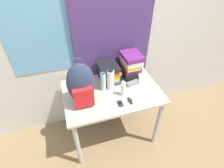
{
  "coord_description": "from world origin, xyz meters",
  "views": [
    {
      "loc": [
        -0.43,
        -1.02,
        2.08
      ],
      "look_at": [
        0.0,
        0.35,
        0.87
      ],
      "focal_mm": 28.0,
      "sensor_mm": 36.0,
      "label": 1
    }
  ],
  "objects_px": {
    "water_bottle": "(103,82)",
    "sunglasses_case": "(133,83)",
    "wristwatch": "(130,101)",
    "sports_bottle": "(111,80)",
    "book_stack_left": "(109,72)",
    "sunscreen_bottle": "(123,89)",
    "book_stack_center": "(130,65)",
    "backpack": "(81,85)",
    "cell_phone": "(120,103)"
  },
  "relations": [
    {
      "from": "water_bottle",
      "to": "sunglasses_case",
      "type": "relative_size",
      "value": 1.47
    },
    {
      "from": "water_bottle",
      "to": "wristwatch",
      "type": "relative_size",
      "value": 2.24
    },
    {
      "from": "sports_bottle",
      "to": "sunglasses_case",
      "type": "height_order",
      "value": "sports_bottle"
    },
    {
      "from": "book_stack_left",
      "to": "sports_bottle",
      "type": "xyz_separation_m",
      "value": [
        -0.03,
        -0.15,
        0.01
      ]
    },
    {
      "from": "sunscreen_bottle",
      "to": "book_stack_center",
      "type": "bearing_deg",
      "value": 56.72
    },
    {
      "from": "book_stack_left",
      "to": "sports_bottle",
      "type": "height_order",
      "value": "sports_bottle"
    },
    {
      "from": "backpack",
      "to": "water_bottle",
      "type": "bearing_deg",
      "value": 25.08
    },
    {
      "from": "cell_phone",
      "to": "backpack",
      "type": "bearing_deg",
      "value": 156.5
    },
    {
      "from": "book_stack_left",
      "to": "water_bottle",
      "type": "xyz_separation_m",
      "value": [
        -0.11,
        -0.15,
        -0.0
      ]
    },
    {
      "from": "water_bottle",
      "to": "cell_phone",
      "type": "xyz_separation_m",
      "value": [
        0.1,
        -0.27,
        -0.1
      ]
    },
    {
      "from": "sports_bottle",
      "to": "sunscreen_bottle",
      "type": "distance_m",
      "value": 0.17
    },
    {
      "from": "book_stack_left",
      "to": "wristwatch",
      "type": "height_order",
      "value": "book_stack_left"
    },
    {
      "from": "wristwatch",
      "to": "sunscreen_bottle",
      "type": "bearing_deg",
      "value": 108.34
    },
    {
      "from": "water_bottle",
      "to": "backpack",
      "type": "bearing_deg",
      "value": -154.92
    },
    {
      "from": "sunscreen_bottle",
      "to": "wristwatch",
      "type": "distance_m",
      "value": 0.14
    },
    {
      "from": "sunglasses_case",
      "to": "water_bottle",
      "type": "bearing_deg",
      "value": 177.94
    },
    {
      "from": "backpack",
      "to": "water_bottle",
      "type": "height_order",
      "value": "backpack"
    },
    {
      "from": "cell_phone",
      "to": "book_stack_left",
      "type": "bearing_deg",
      "value": 88.72
    },
    {
      "from": "book_stack_left",
      "to": "water_bottle",
      "type": "relative_size",
      "value": 1.23
    },
    {
      "from": "book_stack_center",
      "to": "cell_phone",
      "type": "distance_m",
      "value": 0.52
    },
    {
      "from": "book_stack_center",
      "to": "sports_bottle",
      "type": "relative_size",
      "value": 1.21
    },
    {
      "from": "sunscreen_bottle",
      "to": "sports_bottle",
      "type": "bearing_deg",
      "value": 121.62
    },
    {
      "from": "backpack",
      "to": "cell_phone",
      "type": "bearing_deg",
      "value": -23.5
    },
    {
      "from": "sports_bottle",
      "to": "cell_phone",
      "type": "distance_m",
      "value": 0.29
    },
    {
      "from": "book_stack_center",
      "to": "wristwatch",
      "type": "bearing_deg",
      "value": -111.15
    },
    {
      "from": "book_stack_left",
      "to": "sports_bottle",
      "type": "relative_size",
      "value": 1.13
    },
    {
      "from": "book_stack_left",
      "to": "sunscreen_bottle",
      "type": "relative_size",
      "value": 1.58
    },
    {
      "from": "book_stack_left",
      "to": "cell_phone",
      "type": "relative_size",
      "value": 3.38
    },
    {
      "from": "water_bottle",
      "to": "sunglasses_case",
      "type": "bearing_deg",
      "value": -2.06
    },
    {
      "from": "water_bottle",
      "to": "sunscreen_bottle",
      "type": "relative_size",
      "value": 1.28
    },
    {
      "from": "cell_phone",
      "to": "sunglasses_case",
      "type": "height_order",
      "value": "sunglasses_case"
    },
    {
      "from": "book_stack_center",
      "to": "sunscreen_bottle",
      "type": "bearing_deg",
      "value": -123.28
    },
    {
      "from": "sunglasses_case",
      "to": "book_stack_left",
      "type": "bearing_deg",
      "value": 144.32
    },
    {
      "from": "sunscreen_bottle",
      "to": "sunglasses_case",
      "type": "height_order",
      "value": "sunscreen_bottle"
    },
    {
      "from": "sunscreen_bottle",
      "to": "book_stack_left",
      "type": "bearing_deg",
      "value": 102.11
    },
    {
      "from": "sports_bottle",
      "to": "sunscreen_bottle",
      "type": "height_order",
      "value": "sports_bottle"
    },
    {
      "from": "book_stack_left",
      "to": "sunscreen_bottle",
      "type": "distance_m",
      "value": 0.31
    },
    {
      "from": "water_bottle",
      "to": "sunglasses_case",
      "type": "xyz_separation_m",
      "value": [
        0.35,
        -0.01,
        -0.09
      ]
    },
    {
      "from": "cell_phone",
      "to": "wristwatch",
      "type": "relative_size",
      "value": 0.82
    },
    {
      "from": "backpack",
      "to": "book_stack_center",
      "type": "height_order",
      "value": "backpack"
    },
    {
      "from": "water_bottle",
      "to": "wristwatch",
      "type": "bearing_deg",
      "value": -50.31
    },
    {
      "from": "backpack",
      "to": "sunscreen_bottle",
      "type": "xyz_separation_m",
      "value": [
        0.42,
        -0.03,
        -0.14
      ]
    },
    {
      "from": "book_stack_left",
      "to": "sports_bottle",
      "type": "bearing_deg",
      "value": -99.18
    },
    {
      "from": "water_bottle",
      "to": "book_stack_left",
      "type": "bearing_deg",
      "value": 53.99
    },
    {
      "from": "backpack",
      "to": "sunglasses_case",
      "type": "height_order",
      "value": "backpack"
    },
    {
      "from": "book_stack_left",
      "to": "sunglasses_case",
      "type": "distance_m",
      "value": 0.3
    },
    {
      "from": "sports_bottle",
      "to": "sunglasses_case",
      "type": "xyz_separation_m",
      "value": [
        0.26,
        -0.01,
        -0.1
      ]
    },
    {
      "from": "water_bottle",
      "to": "book_stack_center",
      "type": "bearing_deg",
      "value": 22.33
    },
    {
      "from": "sports_bottle",
      "to": "wristwatch",
      "type": "distance_m",
      "value": 0.31
    },
    {
      "from": "sunglasses_case",
      "to": "sports_bottle",
      "type": "bearing_deg",
      "value": 177.31
    }
  ]
}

